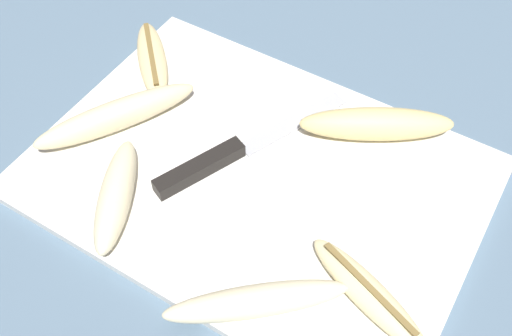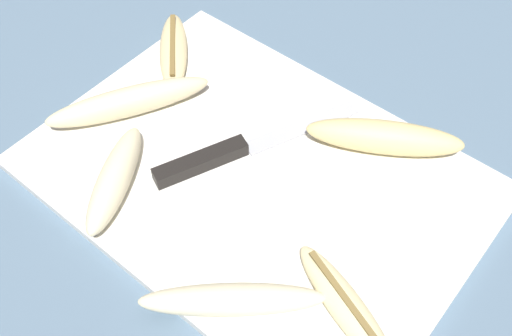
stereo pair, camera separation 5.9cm
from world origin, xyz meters
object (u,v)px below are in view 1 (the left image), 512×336
at_px(knife, 219,158).
at_px(banana_ripe_center, 152,59).
at_px(banana_pale_long, 116,195).
at_px(banana_cream_curved, 116,115).
at_px(banana_bright_far, 256,301).
at_px(banana_golden_short, 377,124).
at_px(banana_soft_right, 368,293).

height_order(knife, banana_ripe_center, banana_ripe_center).
height_order(banana_pale_long, banana_cream_curved, banana_cream_curved).
distance_m(banana_bright_far, banana_cream_curved, 0.29).
xyz_separation_m(knife, banana_cream_curved, (-0.14, -0.02, 0.01)).
height_order(knife, banana_golden_short, banana_golden_short).
relative_size(knife, banana_golden_short, 1.40).
xyz_separation_m(knife, banana_soft_right, (0.22, -0.07, 0.00)).
bearing_deg(banana_cream_curved, banana_bright_far, -23.51).
relative_size(knife, banana_cream_curved, 1.29).
distance_m(banana_bright_far, banana_golden_short, 0.27).
bearing_deg(banana_cream_curved, banana_pale_long, -50.89).
height_order(knife, banana_soft_right, banana_soft_right).
relative_size(knife, banana_ripe_center, 1.88).
bearing_deg(banana_golden_short, banana_pale_long, -129.79).
height_order(knife, banana_pale_long, banana_pale_long).
xyz_separation_m(banana_bright_far, banana_cream_curved, (-0.27, 0.12, 0.00)).
relative_size(knife, banana_soft_right, 1.61).
bearing_deg(banana_bright_far, knife, 134.81).
xyz_separation_m(banana_soft_right, banana_pale_long, (-0.28, -0.04, 0.01)).
bearing_deg(knife, banana_ripe_center, 174.38).
xyz_separation_m(banana_golden_short, banana_cream_curved, (-0.27, -0.15, -0.00)).
relative_size(banana_bright_far, banana_pale_long, 1.07).
distance_m(knife, banana_pale_long, 0.12).
bearing_deg(banana_soft_right, banana_cream_curved, 171.87).
bearing_deg(banana_ripe_center, banana_cream_curved, -74.32).
bearing_deg(banana_pale_long, banana_bright_far, -7.65).
distance_m(banana_golden_short, banana_cream_curved, 0.31).
distance_m(banana_soft_right, banana_pale_long, 0.29).
xyz_separation_m(banana_bright_far, banana_golden_short, (0.01, 0.27, 0.00)).
xyz_separation_m(knife, banana_bright_far, (0.13, -0.13, 0.01)).
height_order(banana_ripe_center, banana_cream_curved, banana_cream_curved).
height_order(knife, banana_bright_far, banana_bright_far).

